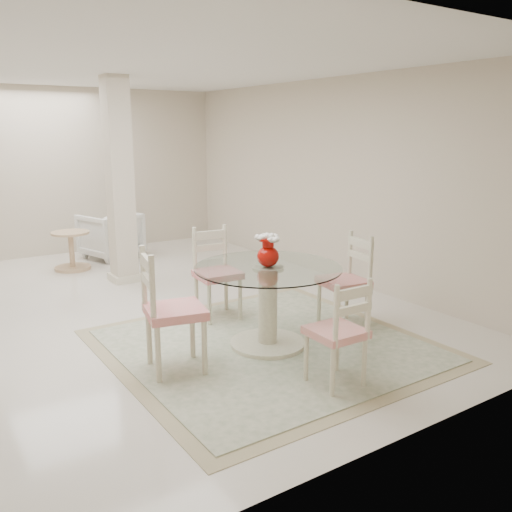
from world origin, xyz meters
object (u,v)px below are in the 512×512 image
dining_chair_north (215,266)px  side_table (72,252)px  column (120,182)px  dining_chair_east (349,274)px  armchair_white (111,235)px  dining_chair_west (166,302)px  red_vase (268,250)px  dining_table (268,306)px  dining_chair_south (342,325)px

dining_chair_north → side_table: dining_chair_north is taller
column → dining_chair_east: size_ratio=2.50×
side_table → column: bearing=-67.4°
armchair_white → side_table: size_ratio=1.42×
dining_chair_east → dining_chair_west: bearing=-82.9°
red_vase → dining_chair_north: bearing=89.5°
dining_table → dining_chair_north: (0.01, 1.02, 0.18)m
dining_chair_west → red_vase: bearing=-78.9°
dining_table → dining_chair_south: (-0.00, -1.02, 0.13)m
column → dining_chair_north: bearing=-81.1°
side_table → dining_chair_east: bearing=-66.6°
column → side_table: size_ratio=4.76×
column → dining_chair_south: size_ratio=2.69×
column → dining_chair_north: size_ratio=2.46×
red_vase → side_table: red_vase is taller
column → dining_chair_west: bearing=-103.7°
red_vase → side_table: (-0.73, 4.02, -0.68)m
red_vase → dining_chair_east: 1.08m
dining_table → dining_chair_north: dining_chair_north is taller
dining_chair_north → armchair_white: size_ratio=1.36×
dining_chair_south → dining_chair_north: bearing=-89.3°
armchair_white → dining_table: bearing=72.4°
dining_chair_west → armchair_white: dining_chair_west is taller
dining_chair_east → dining_chair_north: 1.44m
dining_chair_north → dining_chair_south: size_ratio=1.09×
dining_chair_south → side_table: bearing=-80.8°
dining_table → side_table: bearing=100.2°
dining_chair_west → dining_chair_north: bearing=-33.8°
dining_table → dining_chair_east: bearing=-0.7°
side_table → dining_chair_west: bearing=-94.3°
column → dining_chair_east: 3.38m
red_vase → dining_chair_west: size_ratio=0.26×
dining_chair_west → dining_chair_south: (1.02, -1.03, -0.10)m
dining_chair_east → dining_chair_west: dining_chair_west is taller
dining_chair_west → side_table: (0.30, 4.00, -0.36)m
red_vase → column: bearing=95.7°
dining_table → red_vase: (0.00, -0.00, 0.54)m
side_table → dining_chair_south: bearing=-81.9°
dining_chair_south → side_table: dining_chair_south is taller
dining_chair_north → column: bearing=104.6°
dining_chair_west → armchair_white: 4.56m
armchair_white → side_table: bearing=12.5°
dining_chair_south → armchair_white: bearing=-89.2°
dining_chair_north → dining_chair_east: bearing=-39.9°
dining_chair_west → armchair_white: bearing=-1.1°
column → red_vase: bearing=-84.3°
dining_chair_north → dining_chair_west: 1.44m
column → dining_table: 3.16m
dining_table → column: bearing=95.7°
dining_chair_south → side_table: size_ratio=1.77×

